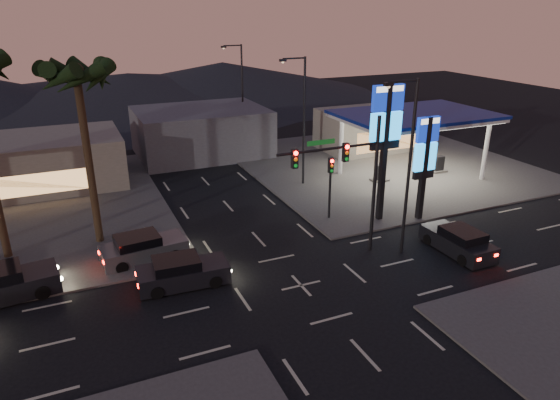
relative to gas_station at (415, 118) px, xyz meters
name	(u,v)px	position (x,y,z in m)	size (l,w,h in m)	color
ground	(301,285)	(-16.00, -12.00, -5.08)	(140.00, 140.00, 0.00)	black
corner_lot_ne	(382,164)	(0.00, 4.00, -5.02)	(24.00, 24.00, 0.12)	#47443F
gas_station	(415,118)	(0.00, 0.00, 0.00)	(12.20, 8.20, 5.47)	silver
convenience_store	(371,129)	(2.00, 9.00, -3.08)	(10.00, 6.00, 4.00)	#726B5B
pylon_sign_tall	(386,127)	(-7.50, -6.50, 1.31)	(2.20, 0.35, 9.00)	black
pylon_sign_short	(425,153)	(-5.00, -7.50, -0.42)	(1.60, 0.35, 7.00)	black
traffic_signal_mast	(349,169)	(-12.24, -10.01, 0.15)	(6.10, 0.39, 8.00)	black
pedestal_signal	(330,178)	(-10.50, -5.02, -2.16)	(0.32, 0.39, 4.30)	black
streetlight_near	(407,159)	(-9.21, -11.00, 0.64)	(2.14, 0.25, 10.00)	black
streetlight_mid	(302,115)	(-9.21, 2.00, 0.64)	(2.14, 0.25, 10.00)	black
streetlight_far	(240,89)	(-9.21, 16.00, 0.64)	(2.14, 0.25, 10.00)	black
palm_a	(78,86)	(-25.00, -2.50, 4.35)	(4.41, 4.41, 10.86)	black
building_far_west	(14,165)	(-30.00, 10.00, -3.08)	(16.00, 8.00, 4.00)	#726B5B
building_far_mid	(201,132)	(-14.00, 14.00, -2.88)	(12.00, 9.00, 4.40)	#4C4C51
hill_right	(223,78)	(-1.00, 48.00, -2.58)	(50.00, 50.00, 5.00)	black
hill_center	(129,87)	(-16.00, 48.00, -3.08)	(60.00, 60.00, 4.00)	black
car_lane_a_front	(182,272)	(-21.57, -9.43, -4.37)	(4.82, 2.21, 1.54)	black
car_lane_b_front	(143,248)	(-22.95, -5.90, -4.36)	(4.93, 2.41, 1.56)	#555557
car_lane_b_mid	(1,285)	(-29.93, -7.24, -4.30)	(5.31, 2.69, 1.67)	black
suv_station	(459,241)	(-6.00, -12.33, -4.37)	(2.04, 4.61, 1.52)	black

